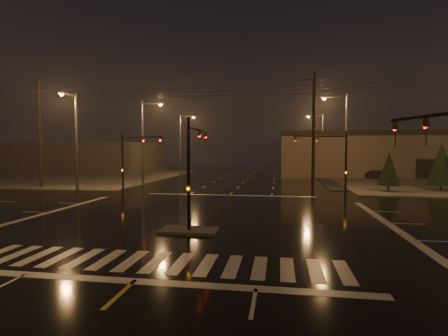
{
  "coord_description": "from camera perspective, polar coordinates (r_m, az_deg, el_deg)",
  "views": [
    {
      "loc": [
        4.69,
        -21.66,
        4.33
      ],
      "look_at": [
        0.71,
        3.35,
        3.0
      ],
      "focal_mm": 28.0,
      "sensor_mm": 36.0,
      "label": 1
    }
  ],
  "objects": [
    {
      "name": "ground",
      "position": [
        22.58,
        -3.14,
        -8.05
      ],
      "size": [
        140.0,
        140.0,
        0.0
      ],
      "primitive_type": "plane",
      "color": "black",
      "rests_on": "ground"
    },
    {
      "name": "sidewalk_nw",
      "position": [
        62.37,
        -24.77,
        -1.2
      ],
      "size": [
        36.0,
        36.0,
        0.12
      ],
      "primitive_type": "cube",
      "color": "#403E39",
      "rests_on": "ground"
    },
    {
      "name": "median_island",
      "position": [
        18.76,
        -5.77,
        -10.12
      ],
      "size": [
        3.0,
        1.6,
        0.15
      ],
      "primitive_type": "cube",
      "color": "#403E39",
      "rests_on": "ground"
    },
    {
      "name": "crosswalk",
      "position": [
        14.18,
        -11.12,
        -14.81
      ],
      "size": [
        15.0,
        2.6,
        0.01
      ],
      "primitive_type": "cube",
      "color": "beige",
      "rests_on": "ground"
    },
    {
      "name": "stop_bar_near",
      "position": [
        12.42,
        -14.45,
        -17.46
      ],
      "size": [
        16.0,
        0.5,
        0.01
      ],
      "primitive_type": "cube",
      "color": "beige",
      "rests_on": "ground"
    },
    {
      "name": "stop_bar_far",
      "position": [
        33.28,
        0.87,
        -4.46
      ],
      "size": [
        16.0,
        0.5,
        0.01
      ],
      "primitive_type": "cube",
      "color": "beige",
      "rests_on": "ground"
    },
    {
      "name": "commercial_block",
      "position": [
        75.04,
        -22.89,
        1.6
      ],
      "size": [
        30.0,
        18.0,
        5.6
      ],
      "primitive_type": "cube",
      "color": "#443F3B",
      "rests_on": "ground"
    },
    {
      "name": "signal_mast_median",
      "position": [
        19.18,
        -5.11,
        1.27
      ],
      "size": [
        0.25,
        4.59,
        6.0
      ],
      "color": "black",
      "rests_on": "ground"
    },
    {
      "name": "signal_mast_ne",
      "position": [
        32.16,
        17.66,
        1.9
      ],
      "size": [
        4.84,
        1.86,
        6.0
      ],
      "color": "black",
      "rests_on": "ground"
    },
    {
      "name": "signal_mast_nw",
      "position": [
        34.82,
        -15.0,
        2.02
      ],
      "size": [
        4.84,
        1.86,
        6.0
      ],
      "color": "black",
      "rests_on": "ground"
    },
    {
      "name": "streetlight_1",
      "position": [
        42.75,
        -12.8,
        4.9
      ],
      "size": [
        2.77,
        0.32,
        10.0
      ],
      "color": "#38383A",
      "rests_on": "ground"
    },
    {
      "name": "streetlight_2",
      "position": [
        57.9,
        -6.88,
        4.44
      ],
      "size": [
        2.77,
        0.32,
        10.0
      ],
      "color": "#38383A",
      "rests_on": "ground"
    },
    {
      "name": "streetlight_3",
      "position": [
        38.24,
        18.9,
        5.05
      ],
      "size": [
        2.77,
        0.32,
        10.0
      ],
      "color": "#38383A",
      "rests_on": "ground"
    },
    {
      "name": "streetlight_4",
      "position": [
        58.04,
        15.52,
        4.35
      ],
      "size": [
        2.77,
        0.32,
        10.0
      ],
      "color": "#38383A",
      "rests_on": "ground"
    },
    {
      "name": "streetlight_5",
      "position": [
        38.85,
        -23.23,
        4.93
      ],
      "size": [
        0.32,
        2.77,
        10.0
      ],
      "color": "#38383A",
      "rests_on": "ground"
    },
    {
      "name": "utility_pole_0",
      "position": [
        44.58,
        -27.85,
        4.97
      ],
      "size": [
        2.2,
        0.32,
        12.0
      ],
      "color": "black",
      "rests_on": "ground"
    },
    {
      "name": "utility_pole_1",
      "position": [
        35.86,
        14.41,
        5.79
      ],
      "size": [
        2.2,
        0.32,
        12.0
      ],
      "color": "black",
      "rests_on": "ground"
    },
    {
      "name": "conifer_0",
      "position": [
        39.19,
        25.32,
        -0.11
      ],
      "size": [
        2.18,
        2.18,
        4.1
      ],
      "color": "black",
      "rests_on": "ground"
    },
    {
      "name": "conifer_1",
      "position": [
        42.31,
        31.98,
        0.6
      ],
      "size": [
        2.81,
        2.81,
        5.09
      ],
      "color": "black",
      "rests_on": "ground"
    },
    {
      "name": "car_parked",
      "position": [
        54.75,
        23.87,
        -1.02
      ],
      "size": [
        3.99,
        4.46,
        1.47
      ],
      "primitive_type": "imported",
      "rotation": [
        0.0,
        0.0,
        0.66
      ],
      "color": "black",
      "rests_on": "ground"
    }
  ]
}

